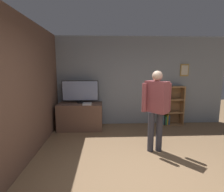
% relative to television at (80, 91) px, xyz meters
% --- Properties ---
extents(ground_plane, '(14.00, 14.00, 0.00)m').
position_rel_television_xyz_m(ground_plane, '(1.36, -2.78, -1.09)').
color(ground_plane, '#846647').
extents(wall_back, '(6.19, 0.09, 2.70)m').
position_rel_television_xyz_m(wall_back, '(1.37, 0.32, 0.26)').
color(wall_back, gray).
rests_on(wall_back, ground_plane).
extents(wall_side_brick, '(0.06, 4.68, 2.70)m').
position_rel_television_xyz_m(wall_side_brick, '(-0.76, -1.24, 0.26)').
color(wall_side_brick, brown).
rests_on(wall_side_brick, ground_plane).
extents(tv_ledge, '(1.26, 0.63, 0.75)m').
position_rel_television_xyz_m(tv_ledge, '(0.00, -0.12, -0.71)').
color(tv_ledge, brown).
rests_on(tv_ledge, ground_plane).
extents(television, '(1.05, 0.22, 0.65)m').
position_rel_television_xyz_m(television, '(0.00, 0.00, 0.00)').
color(television, black).
rests_on(television, tv_ledge).
extents(game_console, '(0.24, 0.21, 0.05)m').
position_rel_television_xyz_m(game_console, '(0.22, -0.30, -0.31)').
color(game_console, silver).
rests_on(game_console, tv_ledge).
extents(bookshelf, '(0.72, 0.28, 1.21)m').
position_rel_television_xyz_m(bookshelf, '(2.70, 0.14, -0.50)').
color(bookshelf, '#997047').
rests_on(bookshelf, ground_plane).
extents(person, '(0.60, 0.49, 1.71)m').
position_rel_television_xyz_m(person, '(1.77, -1.58, -0.07)').
color(person, '#383842').
rests_on(person, ground_plane).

